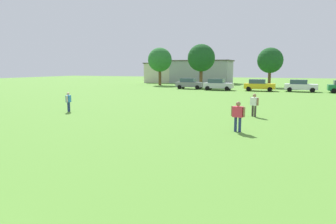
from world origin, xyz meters
name	(u,v)px	position (x,y,z in m)	size (l,w,h in m)	color
ground_plane	(210,101)	(0.00, 30.00, 0.00)	(160.00, 160.00, 0.00)	#568C33
adult_bystander	(238,114)	(5.12, 15.09, 0.95)	(0.74, 0.40, 1.60)	navy
bystander_near_trees	(254,103)	(5.33, 20.75, 0.93)	(0.62, 0.54, 1.57)	#3F3833
bystander_midfield	(68,100)	(-8.12, 18.06, 0.88)	(0.42, 0.67, 1.49)	navy
parked_car_gray_0	(189,83)	(-7.47, 46.51, 0.86)	(4.30, 2.02, 1.68)	slate
parked_car_silver_1	(218,84)	(-2.62, 45.27, 0.86)	(4.30, 2.02, 1.68)	silver
parked_car_yellow_2	(259,85)	(3.31, 45.86, 0.86)	(4.30, 2.02, 1.68)	yellow
parked_car_white_3	(300,86)	(8.83, 46.47, 0.86)	(4.30, 2.02, 1.68)	white
tree_far_left	(160,60)	(-16.15, 54.89, 4.85)	(4.61, 4.61, 7.18)	brown
tree_center	(201,58)	(-7.22, 52.37, 5.03)	(4.78, 4.78, 7.45)	brown
tree_far_right	(270,60)	(4.07, 55.75, 4.58)	(4.35, 4.35, 6.78)	brown
house_left	(171,73)	(-18.06, 65.75, 2.25)	(11.09, 6.38, 4.48)	beige
house_right	(202,72)	(-10.79, 65.75, 2.50)	(13.05, 7.24, 4.99)	#9999A3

